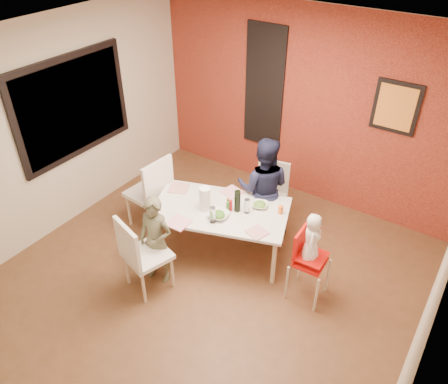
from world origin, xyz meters
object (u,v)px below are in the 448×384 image
Objects in this scene: chair_left at (153,190)px; dining_table at (220,213)px; chair_near at (140,253)px; paper_towel_roll at (205,199)px; wine_bottle at (237,201)px; toddler at (312,239)px; high_chair at (307,258)px; child_near at (156,240)px; chair_far at (270,191)px; child_far at (263,188)px.

dining_table is at bearing 98.74° from chair_left.
paper_towel_roll is at bearing -87.17° from chair_near.
wine_bottle is 0.93× the size of paper_towel_roll.
toddler is (2.21, 0.01, 0.23)m from chair_left.
high_chair is (2.19, 0.01, -0.06)m from chair_left.
chair_left is at bearing -39.04° from chair_near.
wine_bottle is at bearing 101.90° from chair_left.
child_near reaches higher than wine_bottle.
chair_far is 1.73m from child_near.
chair_left is 1.23m from wine_bottle.
paper_towel_roll is (-0.36, -0.97, 0.31)m from chair_far.
paper_towel_roll is at bearing 92.46° from chair_left.
child_near is 0.80× the size of child_far.
chair_near is 1.64× the size of toddler.
dining_table is 2.05× the size of high_chair.
dining_table is at bearing 67.13° from toddler.
paper_towel_roll is (-1.34, -0.04, -0.00)m from toddler.
high_chair is 0.79× the size of child_near.
paper_towel_roll is (-1.32, -0.04, 0.29)m from high_chair.
wine_bottle is (0.19, 0.08, 0.20)m from dining_table.
toddler is at bearing -131.90° from chair_near.
toddler reaches higher than paper_towel_roll.
toddler reaches higher than dining_table.
chair_far is at bearing 43.86° from high_chair.
child_far is 1.19m from toddler.
high_chair is (1.18, -0.06, -0.08)m from dining_table.
chair_far is 0.30m from child_far.
high_chair is at bearing 13.49° from child_near.
chair_far is 3.29× the size of wine_bottle.
chair_left is at bearing 122.09° from child_near.
chair_left is 1.20× the size of high_chair.
child_near and toddler have the same top height.
chair_near is 1.12× the size of high_chair.
chair_near reaches higher than wine_bottle.
wine_bottle is (-0.98, 0.14, 0.28)m from high_chair.
chair_far is at bearing 69.65° from paper_towel_roll.
child_far is (0.02, -0.24, 0.19)m from chair_far.
chair_near is at bearing 39.07° from chair_left.
chair_far is 1.52× the size of toddler.
child_far reaches higher than toddler.
paper_towel_roll is (-0.38, -0.73, 0.12)m from child_far.
toddler reaches higher than wine_bottle.
child_far is (0.23, 0.62, 0.09)m from dining_table.
child_near is at bearing 46.63° from child_far.
child_far is at bearing 34.65° from toddler.
dining_table is at bearing -93.21° from chair_near.
chair_left reaches higher than high_chair.
chair_far is 1.55m from chair_left.
chair_near is 1.75m from child_far.
wine_bottle is (0.56, 1.10, 0.26)m from chair_near.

